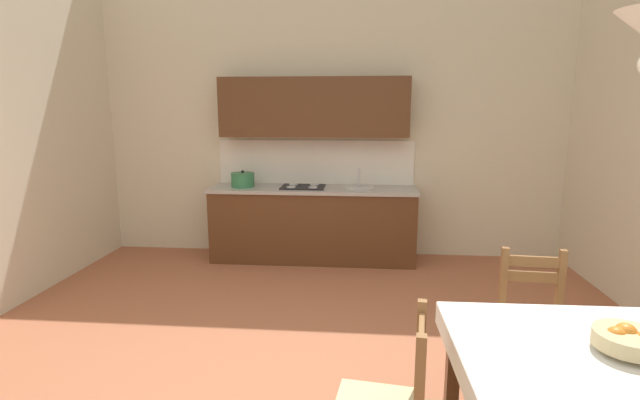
{
  "coord_description": "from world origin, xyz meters",
  "views": [
    {
      "loc": [
        0.37,
        -2.83,
        1.83
      ],
      "look_at": [
        0.02,
        1.19,
        1.04
      ],
      "focal_mm": 26.3,
      "sensor_mm": 36.0,
      "label": 1
    }
  ],
  "objects_px": {
    "kitchen_cabinetry": "(313,191)",
    "dining_table": "(615,375)",
    "dining_chair_kitchen_side": "(534,328)",
    "fruit_bowl": "(628,340)"
  },
  "relations": [
    {
      "from": "kitchen_cabinetry",
      "to": "dining_chair_kitchen_side",
      "type": "xyz_separation_m",
      "value": [
        1.71,
        -2.67,
        -0.41
      ]
    },
    {
      "from": "dining_chair_kitchen_side",
      "to": "dining_table",
      "type": "bearing_deg",
      "value": -87.62
    },
    {
      "from": "kitchen_cabinetry",
      "to": "dining_table",
      "type": "xyz_separation_m",
      "value": [
        1.74,
        -3.53,
        -0.22
      ]
    },
    {
      "from": "fruit_bowl",
      "to": "kitchen_cabinetry",
      "type": "bearing_deg",
      "value": 116.76
    },
    {
      "from": "kitchen_cabinetry",
      "to": "dining_table",
      "type": "height_order",
      "value": "kitchen_cabinetry"
    },
    {
      "from": "dining_table",
      "to": "dining_chair_kitchen_side",
      "type": "relative_size",
      "value": 1.57
    },
    {
      "from": "dining_table",
      "to": "fruit_bowl",
      "type": "distance_m",
      "value": 0.18
    },
    {
      "from": "dining_table",
      "to": "dining_chair_kitchen_side",
      "type": "distance_m",
      "value": 0.89
    },
    {
      "from": "kitchen_cabinetry",
      "to": "dining_chair_kitchen_side",
      "type": "distance_m",
      "value": 3.19
    },
    {
      "from": "kitchen_cabinetry",
      "to": "fruit_bowl",
      "type": "distance_m",
      "value": 3.96
    }
  ]
}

